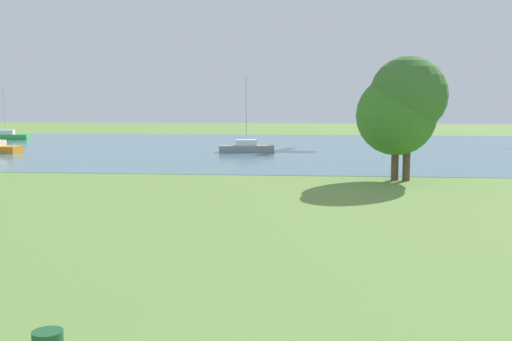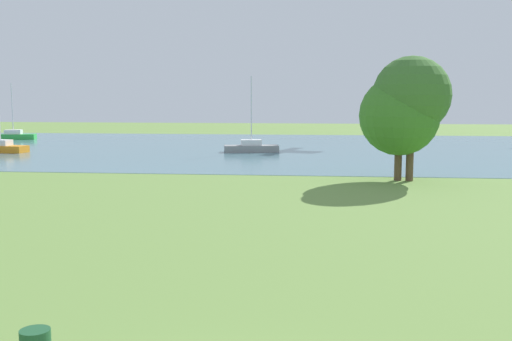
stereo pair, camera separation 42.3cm
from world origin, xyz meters
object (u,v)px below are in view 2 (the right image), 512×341
sailboat_gray (251,147)px  tree_east_near (412,95)px  sailboat_orange (1,147)px  sailboat_green (14,136)px  tree_west_near (399,116)px

sailboat_gray → tree_east_near: (11.37, -17.23, 4.57)m
sailboat_gray → sailboat_orange: 22.19m
sailboat_orange → sailboat_green: bearing=113.8°
sailboat_orange → tree_east_near: bearing=-23.9°
tree_east_near → sailboat_green: bearing=143.3°
sailboat_orange → tree_west_near: (32.77, -14.67, 3.39)m
sailboat_gray → sailboat_green: bearing=156.1°
sailboat_gray → sailboat_orange: sailboat_gray is taller
sailboat_green → sailboat_gray: bearing=-23.9°
sailboat_green → tree_west_near: (39.44, -29.80, 3.39)m
sailboat_orange → tree_east_near: size_ratio=0.87×
sailboat_gray → tree_west_near: sailboat_gray is taller
tree_east_near → sailboat_gray: bearing=123.4°
tree_west_near → tree_east_near: tree_east_near is taller
sailboat_gray → sailboat_green: (-28.73, 12.70, -0.00)m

